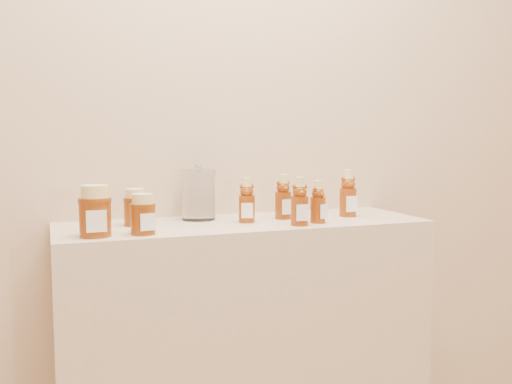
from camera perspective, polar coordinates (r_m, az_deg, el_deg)
name	(u,v)px	position (r m, az deg, el deg)	size (l,w,h in m)	color
wall_back	(226,88)	(2.05, -3.06, 10.37)	(3.50, 0.02, 2.70)	tan
display_table	(245,354)	(1.99, -1.14, -15.93)	(1.20, 0.40, 0.90)	tan
bear_bottle_back_left	(247,197)	(1.85, -0.93, -0.52)	(0.06, 0.06, 0.16)	#632407
bear_bottle_back_mid	(283,194)	(1.93, 2.72, -0.17)	(0.06, 0.06, 0.17)	#632407
bear_bottle_back_right	(348,190)	(2.01, 9.19, 0.19)	(0.06, 0.06, 0.18)	#632407
bear_bottle_front_left	(300,198)	(1.79, 4.39, -0.62)	(0.06, 0.06, 0.17)	#632407
bear_bottle_front_right	(318,199)	(1.85, 6.21, -0.70)	(0.05, 0.05, 0.15)	#632407
honey_jar_left	(95,211)	(1.65, -15.80, -1.83)	(0.09, 0.09, 0.14)	#632407
honey_jar_back	(135,207)	(1.83, -11.99, -1.48)	(0.07, 0.07, 0.12)	#632407
honey_jar_front	(143,214)	(1.66, -11.25, -2.17)	(0.07, 0.07, 0.12)	#632407
glass_canister	(198,193)	(1.92, -5.78, -0.06)	(0.12, 0.12, 0.18)	white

